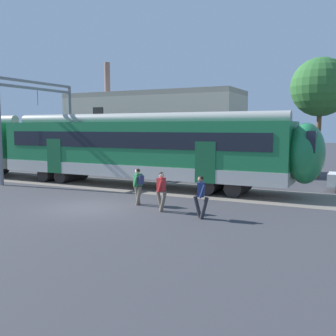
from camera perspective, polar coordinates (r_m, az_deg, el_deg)
The scene contains 9 objects.
ground_plane at distance 17.67m, azimuth -11.40°, elevation -5.66°, with size 160.00×160.00×0.00m, color #38383D.
track_bed at distance 30.64m, azimuth -22.54°, elevation -1.07°, with size 80.00×4.40×0.01m, color slate.
commuter_train at distance 28.63m, azimuth -19.45°, elevation 3.10°, with size 38.05×3.07×4.73m.
pedestrian_green at distance 17.81m, azimuth -4.34°, elevation -2.23°, with size 0.60×0.62×1.67m.
pedestrian_red at distance 16.40m, azimuth -0.98°, elevation -3.02°, with size 0.63×0.56×1.67m.
pedestrian_navy at distance 15.18m, azimuth 4.79°, elevation -3.77°, with size 0.69×0.54×1.67m.
catenary_gantry at distance 27.99m, azimuth -18.32°, elevation 7.30°, with size 0.24×6.64×6.53m.
background_building at distance 33.55m, azimuth -2.33°, elevation 5.44°, with size 15.09×5.00×9.20m.
street_tree_right at distance 29.00m, azimuth 21.24°, elevation 10.84°, with size 3.97×3.97×8.20m.
Camera 1 is at (10.66, -13.64, 3.54)m, focal length 42.00 mm.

